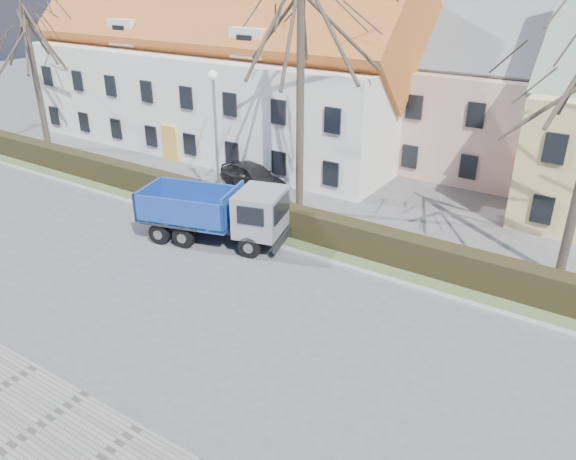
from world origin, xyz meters
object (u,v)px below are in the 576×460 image
Objects in this scene: parked_car_a at (253,176)px; dump_truck at (208,212)px; cart_frame at (171,209)px; streetlight at (216,140)px.

dump_truck is at bearing -146.73° from parked_car_a.
dump_truck is 3.58m from cart_frame.
streetlight reaches higher than cart_frame.
cart_frame is (-1.04, -2.40, -3.04)m from streetlight.
cart_frame is 0.19× the size of parked_car_a.
cart_frame is at bearing -178.31° from parked_car_a.
dump_truck is 4.57m from streetlight.
streetlight is (-2.25, 3.41, 2.06)m from dump_truck.
dump_truck reaches higher than cart_frame.
streetlight is 8.64× the size of cart_frame.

